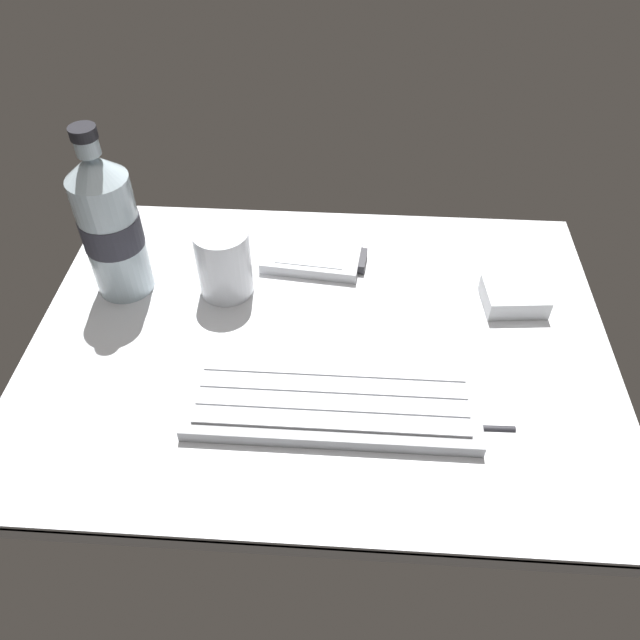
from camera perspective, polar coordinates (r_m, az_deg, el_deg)
The scene contains 7 objects.
ground_plane at distance 70.03cm, azimuth -0.01°, elevation -2.44°, with size 64.00×48.00×2.80cm.
keyboard at distance 63.05cm, azimuth 1.14°, elevation -7.17°, with size 29.00×11.00×1.70cm.
handheld_device at distance 79.10cm, azimuth -0.60°, elevation 5.91°, with size 13.30×8.75×1.50cm.
juice_cup at distance 73.66cm, azimuth -8.72°, elevation 5.06°, with size 6.40×6.40×8.50cm.
water_bottle at distance 73.95cm, azimuth -18.60°, elevation 8.20°, with size 6.73×6.73×20.80cm.
charger_block at distance 76.07cm, azimuth 17.29°, elevation 2.06°, with size 7.00×5.60×2.40cm, color silver.
stylus_pen at distance 63.25cm, azimuth 13.22°, elevation -9.38°, with size 0.70×0.70×9.50cm, color #26262B.
Camera 1 is at (3.01, -47.50, 50.59)cm, focal length 35.10 mm.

